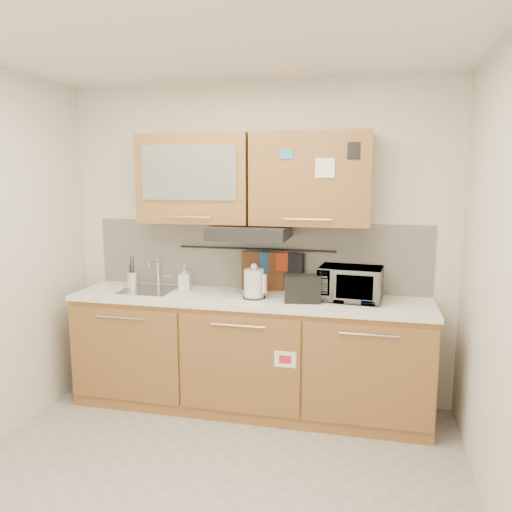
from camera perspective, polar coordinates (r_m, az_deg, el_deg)
The scene contains 19 objects.
floor at distance 3.25m, azimuth -6.45°, elevation -25.75°, with size 3.20×3.20×0.00m, color #9E9993.
ceiling at distance 2.77m, azimuth -7.51°, elevation 24.71°, with size 3.20×3.20×0.00m, color white.
wall_back at distance 4.14m, azimuth 0.14°, elevation 1.46°, with size 3.20×3.20×0.00m, color silver.
base_cabinet at distance 4.07m, azimuth -0.85°, elevation -11.69°, with size 2.80×0.64×0.88m.
countertop at distance 3.92m, azimuth -0.88°, elevation -4.93°, with size 2.82×0.62×0.04m, color white.
backsplash at distance 4.15m, azimuth 0.10°, elevation 0.07°, with size 2.80×0.02×0.56m, color silver.
upper_cabinets at distance 3.93m, azimuth -0.51°, elevation 8.80°, with size 1.82×0.37×0.70m.
range_hood at distance 3.89m, azimuth -0.69°, elevation 2.73°, with size 0.60×0.46×0.10m, color black.
sink at distance 4.21m, azimuth -12.12°, elevation -3.81°, with size 0.42×0.40×0.26m.
utensil_rail at distance 4.10m, azimuth -0.02°, elevation 0.81°, with size 0.02×0.02×1.30m, color black.
utensil_crock at distance 4.35m, azimuth -13.91°, elevation -2.59°, with size 0.11×0.11×0.27m.
kettle at distance 3.84m, azimuth -0.21°, elevation -3.27°, with size 0.21×0.20×0.27m.
toaster at distance 3.75m, azimuth 5.36°, elevation -3.69°, with size 0.29×0.20×0.20m.
microwave at distance 3.84m, azimuth 10.74°, elevation -3.12°, with size 0.46×0.31×0.26m, color #999999.
soap_bottle at distance 4.17m, azimuth -8.14°, elevation -2.48°, with size 0.09×0.09×0.20m, color #999999.
cutting_board at distance 4.11m, azimuth 0.76°, elevation -2.49°, with size 0.35×0.03×0.43m, color brown.
oven_mitt at distance 4.08m, azimuth 1.22°, elevation -0.90°, with size 0.12×0.03×0.20m, color #1E538C.
dark_pouch at distance 4.05m, azimuth 4.55°, elevation -1.22°, with size 0.14×0.04×0.22m, color black.
pot_holder at distance 4.06m, azimuth 3.14°, elevation -0.68°, with size 0.13×0.02×0.15m, color #BB3419.
Camera 1 is at (0.92, -2.50, 1.85)m, focal length 35.00 mm.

